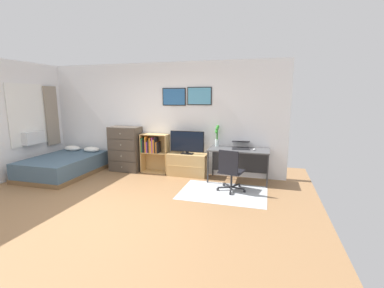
{
  "coord_description": "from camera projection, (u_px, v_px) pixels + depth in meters",
  "views": [
    {
      "loc": [
        2.59,
        -3.75,
        1.9
      ],
      "look_at": [
        1.08,
        1.5,
        0.91
      ],
      "focal_mm": 24.79,
      "sensor_mm": 36.0,
      "label": 1
    }
  ],
  "objects": [
    {
      "name": "ground_plane",
      "position": [
        108.0,
        207.0,
        4.59
      ],
      "size": [
        7.2,
        7.2,
        0.0
      ],
      "primitive_type": "plane",
      "color": "#936B44"
    },
    {
      "name": "wall_back_with_posters",
      "position": [
        161.0,
        118.0,
        6.64
      ],
      "size": [
        6.12,
        0.09,
        2.7
      ],
      "color": "white",
      "rests_on": "ground_plane"
    },
    {
      "name": "area_rug",
      "position": [
        223.0,
        193.0,
        5.28
      ],
      "size": [
        1.7,
        1.2,
        0.01
      ],
      "primitive_type": "cube",
      "color": "#B2B7BC",
      "rests_on": "ground_plane"
    },
    {
      "name": "bed",
      "position": [
        64.0,
        165.0,
        6.47
      ],
      "size": [
        1.37,
        1.92,
        0.58
      ],
      "rotation": [
        0.0,
        0.0,
        0.01
      ],
      "color": "brown",
      "rests_on": "ground_plane"
    },
    {
      "name": "dresser",
      "position": [
        126.0,
        149.0,
        6.76
      ],
      "size": [
        0.78,
        0.46,
        1.14
      ],
      "color": "#4C4238",
      "rests_on": "ground_plane"
    },
    {
      "name": "bookshelf",
      "position": [
        153.0,
        150.0,
        6.62
      ],
      "size": [
        0.69,
        0.3,
        0.97
      ],
      "color": "tan",
      "rests_on": "ground_plane"
    },
    {
      "name": "tv_stand",
      "position": [
        187.0,
        165.0,
        6.38
      ],
      "size": [
        0.94,
        0.41,
        0.54
      ],
      "color": "tan",
      "rests_on": "ground_plane"
    },
    {
      "name": "television",
      "position": [
        187.0,
        143.0,
        6.26
      ],
      "size": [
        0.82,
        0.16,
        0.55
      ],
      "color": "black",
      "rests_on": "tv_stand"
    },
    {
      "name": "desk",
      "position": [
        239.0,
        154.0,
        5.96
      ],
      "size": [
        1.33,
        0.62,
        0.74
      ],
      "color": "#4C4C4F",
      "rests_on": "ground_plane"
    },
    {
      "name": "office_chair",
      "position": [
        230.0,
        170.0,
        5.27
      ],
      "size": [
        0.58,
        0.57,
        0.86
      ],
      "rotation": [
        0.0,
        0.0,
        -0.22
      ],
      "color": "#232326",
      "rests_on": "ground_plane"
    },
    {
      "name": "laptop",
      "position": [
        241.0,
        145.0,
        5.96
      ],
      "size": [
        0.45,
        0.48,
        0.17
      ],
      "rotation": [
        0.0,
        0.0,
        0.14
      ],
      "color": "#333338",
      "rests_on": "desk"
    },
    {
      "name": "computer_mouse",
      "position": [
        254.0,
        149.0,
        5.76
      ],
      "size": [
        0.06,
        0.1,
        0.03
      ],
      "primitive_type": "ellipsoid",
      "color": "silver",
      "rests_on": "desk"
    },
    {
      "name": "bamboo_vase",
      "position": [
        217.0,
        135.0,
        6.17
      ],
      "size": [
        0.09,
        0.1,
        0.5
      ],
      "color": "silver",
      "rests_on": "desk"
    }
  ]
}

